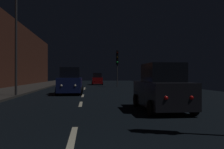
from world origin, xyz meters
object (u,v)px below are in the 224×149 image
at_px(traffic_light_far_right, 117,60).
at_px(car_distant_taillights, 97,79).
at_px(streetlamp_overhead, 23,26).
at_px(car_approaching_headlights, 70,82).
at_px(car_parked_right_near, 162,89).

height_order(traffic_light_far_right, car_distant_taillights, traffic_light_far_right).
height_order(streetlamp_overhead, car_approaching_headlights, streetlamp_overhead).
bearing_deg(car_approaching_headlights, car_parked_right_near, 25.68).
distance_m(car_approaching_headlights, car_parked_right_near, 10.48).
height_order(streetlamp_overhead, car_distant_taillights, streetlamp_overhead).
distance_m(car_distant_taillights, car_parked_right_near, 28.48).
height_order(traffic_light_far_right, car_parked_right_near, traffic_light_far_right).
distance_m(traffic_light_far_right, car_distant_taillights, 7.91).
bearing_deg(traffic_light_far_right, car_distant_taillights, -155.90).
bearing_deg(car_distant_taillights, car_approaching_headlights, 171.25).
bearing_deg(car_distant_taillights, traffic_light_far_right, -161.08).
relative_size(traffic_light_far_right, streetlamp_overhead, 0.66).
xyz_separation_m(traffic_light_far_right, car_parked_right_near, (-0.80, -21.39, -2.61)).
relative_size(car_approaching_headlights, car_parked_right_near, 1.07).
height_order(car_approaching_headlights, car_distant_taillights, car_approaching_headlights).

